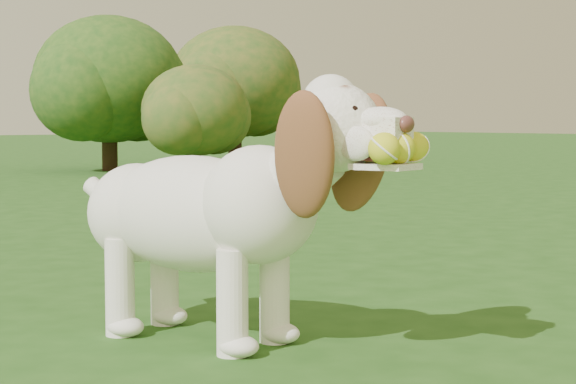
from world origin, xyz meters
TOP-DOWN VIEW (x-y plane):
  - ground at (0.00, 0.00)m, footprint 80.00×80.00m
  - dog at (0.45, 0.14)m, footprint 0.67×1.31m
  - shrub_f at (5.32, 9.73)m, footprint 2.11×2.11m
  - shrub_d at (5.56, 7.92)m, footprint 1.38×1.38m
  - shrub_h at (8.33, 10.86)m, footprint 2.22×2.22m

SIDE VIEW (x-z plane):
  - ground at x=0.00m, z-range 0.00..0.00m
  - dog at x=0.45m, z-range 0.03..0.89m
  - shrub_d at x=5.56m, z-range 0.13..1.55m
  - shrub_f at x=5.32m, z-range 0.19..2.38m
  - shrub_h at x=8.33m, z-range 0.20..2.50m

